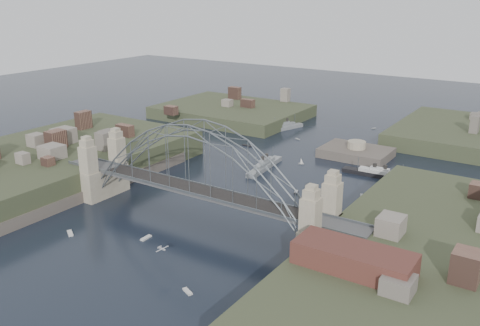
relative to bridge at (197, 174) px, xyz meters
name	(u,v)px	position (x,y,z in m)	size (l,w,h in m)	color
ground	(199,222)	(0.00, 0.00, -12.32)	(500.00, 500.00, 0.00)	black
bridge	(197,174)	(0.00, 0.00, 0.00)	(84.00, 13.80, 24.60)	#4B4C4E
shore_west	(45,171)	(-57.32, 0.00, -10.35)	(50.50, 90.00, 12.00)	#373E26
shore_east	(450,286)	(57.32, 0.00, -10.35)	(50.50, 90.00, 12.00)	#373E26
headland_nw	(232,116)	(-55.00, 95.00, -11.82)	(60.00, 45.00, 9.00)	#373E26
fort_island	(356,158)	(12.00, 70.00, -12.66)	(22.00, 16.00, 9.40)	#50473F
wharf_shed	(354,258)	(44.00, -14.00, -2.32)	(20.00, 8.00, 4.00)	#592D26
naval_cruiser_near	(265,166)	(-7.14, 42.67, -11.38)	(4.60, 20.54, 6.11)	gray
naval_cruiser_far	(285,127)	(-25.19, 88.56, -11.37)	(8.07, 17.92, 6.10)	gray
ocean_liner	(379,174)	(25.26, 54.90, -11.48)	(22.36, 3.79, 5.47)	black
aeroplane	(162,249)	(7.93, -21.76, -7.50)	(1.72, 3.18, 0.46)	silver
small_boat_a	(194,190)	(-13.94, 15.76, -12.04)	(2.33, 1.25, 1.43)	silver
small_boat_b	(296,192)	(10.69, 29.72, -12.03)	(0.88, 2.05, 1.43)	silver
small_boat_c	(146,238)	(-4.50, -13.28, -12.17)	(1.00, 2.89, 0.45)	silver
small_boat_d	(362,196)	(26.57, 37.30, -12.17)	(1.62, 2.54, 0.45)	silver
small_boat_e	(247,146)	(-25.26, 60.89, -12.17)	(3.84, 1.53, 0.45)	silver
small_boat_f	(301,161)	(0.39, 52.89, -11.32)	(1.75, 1.21, 2.38)	silver
small_boat_g	(188,292)	(17.01, -25.23, -12.17)	(2.66, 1.78, 0.45)	silver
small_boat_h	(298,139)	(-14.12, 78.36, -12.17)	(2.12, 1.28, 0.45)	silver
small_boat_i	(362,232)	(34.73, 15.81, -12.04)	(2.34, 2.32, 1.43)	silver
small_boat_j	(70,233)	(-20.59, -21.08, -12.17)	(3.17, 2.48, 0.45)	silver
small_boat_k	(374,129)	(4.14, 109.37, -12.17)	(1.52, 2.00, 0.45)	silver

